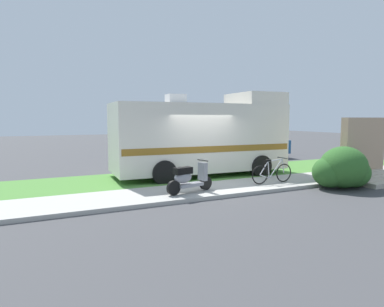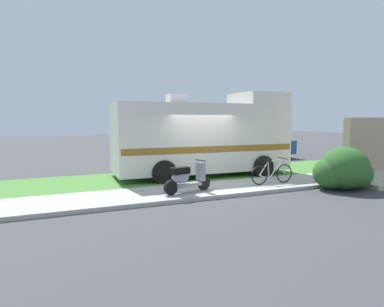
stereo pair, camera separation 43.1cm
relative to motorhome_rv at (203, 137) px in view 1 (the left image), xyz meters
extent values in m
plane|color=#424244|center=(-0.61, -1.47, -1.64)|extent=(80.00, 80.00, 0.00)
cube|color=#ADAAA3|center=(-0.61, -2.67, -1.58)|extent=(24.00, 2.00, 0.12)
cube|color=#4C8438|center=(-0.61, 0.03, -1.60)|extent=(24.00, 3.40, 0.08)
cube|color=silver|center=(-0.11, 0.00, -0.02)|extent=(7.07, 2.62, 2.64)
cube|color=silver|center=(2.48, -0.09, 1.55)|extent=(1.88, 2.32, 0.50)
cube|color=#8C601E|center=(-0.11, 0.00, -0.41)|extent=(6.93, 2.63, 0.24)
cube|color=black|center=(3.36, -0.12, 0.44)|extent=(0.15, 2.03, 0.90)
cube|color=silver|center=(-1.16, 0.04, 1.48)|extent=(0.72, 0.62, 0.36)
cylinder|color=black|center=(2.09, 1.07, -1.19)|extent=(0.91, 0.31, 0.90)
cylinder|color=black|center=(2.01, -1.21, -1.19)|extent=(0.91, 0.31, 0.90)
cylinder|color=black|center=(-1.99, 1.21, -1.19)|extent=(0.91, 0.31, 0.90)
cylinder|color=black|center=(-2.07, -1.07, -1.19)|extent=(0.91, 0.31, 0.90)
cylinder|color=black|center=(-1.34, -2.84, -1.30)|extent=(0.45, 0.19, 0.44)
cylinder|color=black|center=(-2.53, -3.11, -1.30)|extent=(0.45, 0.19, 0.44)
cube|color=gray|center=(-1.93, -2.98, -1.28)|extent=(0.90, 0.46, 0.10)
cube|color=black|center=(-2.20, -3.04, -0.82)|extent=(0.60, 0.38, 0.20)
ellipsoid|color=gray|center=(-2.20, -3.04, -1.02)|extent=(0.65, 0.42, 0.36)
cube|color=gray|center=(-1.46, -2.87, -0.92)|extent=(0.21, 0.34, 0.56)
cylinder|color=black|center=(-1.46, -2.87, -0.57)|extent=(0.14, 0.50, 0.04)
sphere|color=white|center=(-1.46, -2.87, -0.74)|extent=(0.12, 0.12, 0.12)
torus|color=black|center=(1.77, -2.87, -1.19)|extent=(0.65, 0.05, 0.65)
torus|color=black|center=(0.75, -2.86, -1.19)|extent=(0.65, 0.05, 0.65)
cylinder|color=silver|center=(1.42, -2.87, -1.01)|extent=(0.58, 0.04, 0.67)
cylinder|color=silver|center=(1.11, -2.86, -1.04)|extent=(0.10, 0.04, 0.60)
cylinder|color=silver|center=(1.38, -2.86, -0.71)|extent=(0.62, 0.04, 0.09)
cylinder|color=silver|center=(0.95, -2.86, -1.26)|extent=(0.40, 0.04, 0.18)
cylinder|color=silver|center=(0.91, -2.86, -0.96)|extent=(0.36, 0.04, 0.47)
cylinder|color=silver|center=(1.73, -2.87, -0.94)|extent=(0.12, 0.04, 0.51)
cube|color=black|center=(1.08, -2.86, -0.71)|extent=(0.20, 0.10, 0.06)
cylinder|color=black|center=(1.69, -2.87, -0.65)|extent=(0.03, 0.52, 0.03)
cube|color=#1E478C|center=(3.53, 4.35, -0.57)|extent=(2.39, 2.12, 1.56)
cube|color=black|center=(3.53, 4.35, -0.09)|extent=(2.28, 2.14, 0.44)
cube|color=#1E478C|center=(6.15, 4.32, -0.96)|extent=(2.92, 2.13, 0.79)
cylinder|color=black|center=(3.33, 3.36, -1.26)|extent=(0.76, 0.25, 0.76)
cylinder|color=black|center=(3.36, 5.36, -1.26)|extent=(0.76, 0.25, 0.76)
cylinder|color=black|center=(6.48, 3.31, -1.26)|extent=(0.76, 0.25, 0.76)
cylinder|color=black|center=(6.51, 5.31, -1.26)|extent=(0.76, 0.25, 0.76)
cube|color=maroon|center=(6.88, 7.26, -0.56)|extent=(2.42, 2.06, 1.60)
cube|color=black|center=(6.88, 7.26, -0.06)|extent=(2.30, 2.07, 0.44)
cube|color=maroon|center=(4.33, 7.43, -0.95)|extent=(2.92, 2.09, 0.81)
cylinder|color=black|center=(7.12, 8.16, -1.26)|extent=(0.77, 0.29, 0.76)
cylinder|color=black|center=(6.99, 6.33, -1.26)|extent=(0.77, 0.29, 0.76)
cylinder|color=black|center=(4.06, 8.36, -1.26)|extent=(0.77, 0.29, 0.76)
cylinder|color=black|center=(3.94, 6.54, -1.26)|extent=(0.77, 0.29, 0.76)
cube|color=#BCB29E|center=(4.79, -4.27, -1.56)|extent=(1.40, 0.96, 0.16)
cube|color=#BCB29E|center=(4.79, -4.11, -1.40)|extent=(1.40, 0.64, 0.16)
cube|color=#BCB29E|center=(4.79, -3.95, -1.24)|extent=(1.40, 0.32, 0.16)
cube|color=tan|center=(4.79, -3.64, -0.44)|extent=(2.00, 0.30, 2.40)
ellipsoid|color=#2D6026|center=(3.19, -4.17, -0.90)|extent=(1.64, 1.48, 1.40)
ellipsoid|color=#2D6026|center=(2.78, -4.00, -1.06)|extent=(1.23, 1.11, 1.05)
ellipsoid|color=#2D6026|center=(3.56, -4.29, -1.10)|extent=(1.15, 1.04, 0.98)
cylinder|color=brown|center=(5.43, -2.69, -1.40)|extent=(0.06, 0.06, 0.23)
cylinder|color=brown|center=(5.43, -2.69, -1.26)|extent=(0.03, 0.03, 0.05)
cylinder|color=black|center=(5.43, -2.69, -1.23)|extent=(0.03, 0.03, 0.02)
cylinder|color=#B2B2B7|center=(4.88, -2.72, -1.40)|extent=(0.06, 0.06, 0.23)
cylinder|color=#B2B2B7|center=(4.88, -2.72, -1.26)|extent=(0.03, 0.03, 0.05)
cylinder|color=black|center=(4.88, -2.72, -1.23)|extent=(0.03, 0.03, 0.02)
camera|label=1|loc=(-6.04, -11.87, 0.72)|focal=30.67mm
camera|label=2|loc=(-5.65, -12.05, 0.72)|focal=30.67mm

